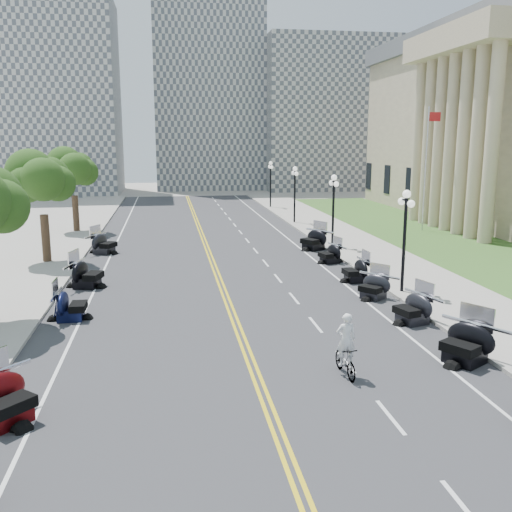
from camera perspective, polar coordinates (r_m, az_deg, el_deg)
name	(u,v)px	position (r m, az deg, el deg)	size (l,w,h in m)	color
ground	(238,329)	(23.02, -1.81, -7.30)	(160.00, 160.00, 0.00)	gray
road	(216,272)	(32.59, -3.99, -1.64)	(16.00, 90.00, 0.01)	#333335
centerline_yellow_a	(214,272)	(32.58, -4.20, -1.63)	(0.12, 90.00, 0.00)	yellow
centerline_yellow_b	(218,272)	(32.60, -3.78, -1.62)	(0.12, 90.00, 0.00)	yellow
edge_line_north	(325,268)	(33.72, 6.91, -1.23)	(0.12, 90.00, 0.00)	white
edge_line_south	(101,276)	(32.70, -15.24, -1.97)	(0.12, 90.00, 0.00)	white
lane_dash_3	(465,509)	(13.50, 20.17, -22.65)	(0.12, 2.00, 0.00)	white
lane_dash_4	(390,417)	(16.59, 13.29, -15.39)	(0.12, 2.00, 0.00)	white
lane_dash_5	(346,362)	(20.00, 8.94, -10.39)	(0.12, 2.00, 0.00)	white
lane_dash_6	(316,325)	(23.60, 5.98, -6.84)	(0.12, 2.00, 0.00)	white
lane_dash_7	(294,298)	(27.31, 3.83, -4.24)	(0.12, 2.00, 0.00)	white
lane_dash_8	(278,278)	(31.09, 2.22, -2.25)	(0.12, 2.00, 0.00)	white
lane_dash_9	(266,263)	(34.93, 0.96, -0.70)	(0.12, 2.00, 0.00)	white
lane_dash_10	(256,251)	(38.79, -0.05, 0.54)	(0.12, 2.00, 0.00)	white
lane_dash_11	(247,241)	(42.68, -0.88, 1.56)	(0.12, 2.00, 0.00)	white
lane_dash_12	(240,232)	(46.59, -1.56, 2.41)	(0.12, 2.00, 0.00)	white
lane_dash_13	(235,225)	(50.51, -2.15, 3.12)	(0.12, 2.00, 0.00)	white
lane_dash_14	(230,219)	(54.45, -2.65, 3.73)	(0.12, 2.00, 0.00)	white
lane_dash_15	(225,214)	(58.39, -3.08, 4.26)	(0.12, 2.00, 0.00)	white
lane_dash_16	(222,209)	(62.34, -3.46, 4.73)	(0.12, 2.00, 0.00)	white
lane_dash_17	(218,205)	(66.30, -3.79, 5.13)	(0.12, 2.00, 0.00)	white
lane_dash_18	(215,201)	(70.26, -4.08, 5.49)	(0.12, 2.00, 0.00)	white
lane_dash_19	(213,198)	(74.22, -4.35, 5.81)	(0.12, 2.00, 0.00)	white
sidewalk_north	(391,265)	(35.03, 13.38, -0.88)	(5.00, 90.00, 0.15)	#9E9991
sidewalk_south	(23,278)	(33.40, -22.25, -2.04)	(5.00, 90.00, 0.15)	#9E9991
lawn	(439,239)	(45.06, 17.82, 1.58)	(9.00, 60.00, 0.10)	#356023
distant_block_a	(50,98)	(85.20, -19.93, 14.67)	(18.00, 14.00, 26.00)	gray
distant_block_b	(208,88)	(90.18, -4.83, 16.36)	(16.00, 12.00, 30.00)	gray
distant_block_c	(328,115)	(90.13, 7.19, 13.77)	(20.00, 14.00, 22.00)	gray
street_lamp_2	(404,242)	(28.40, 14.60, 1.38)	(0.50, 1.20, 4.90)	black
street_lamp_3	(333,211)	(39.56, 7.72, 4.45)	(0.50, 1.20, 4.90)	black
street_lamp_4	(295,195)	(51.11, 3.89, 6.13)	(0.50, 1.20, 4.90)	black
street_lamp_5	(271,184)	(62.83, 1.46, 7.17)	(0.50, 1.20, 4.90)	black
flagpole	(426,170)	(48.32, 16.60, 8.22)	(1.10, 0.20, 10.00)	silver
tree_3	(42,186)	(36.47, -20.63, 6.61)	(4.80, 4.80, 9.20)	#235619
tree_4	(73,174)	(48.26, -17.81, 7.84)	(4.80, 4.80, 9.20)	#235619
motorcycle_n_4	(466,341)	(20.67, 20.23, -8.00)	(2.21, 2.21, 1.55)	black
motorcycle_n_5	(413,307)	(24.36, 15.40, -4.93)	(2.00, 2.00, 1.40)	black
motorcycle_n_6	(374,285)	(27.64, 11.67, -2.88)	(1.87, 1.87, 1.31)	black
motorcycle_n_7	(356,269)	(30.69, 9.95, -1.33)	(1.94, 1.94, 1.36)	black
motorcycle_n_8	(330,253)	(35.13, 7.41, 0.33)	(1.85, 1.85, 1.30)	black
motorcycle_n_9	(313,239)	(39.21, 5.77, 1.75)	(2.24, 2.24, 1.56)	black
motorcycle_s_4	(3,397)	(16.95, -23.95, -12.72)	(2.17, 2.17, 1.52)	#590A0C
motorcycle_s_6	(70,304)	(25.17, -18.08, -4.55)	(2.00, 2.00, 1.40)	black
motorcycle_s_7	(87,273)	(30.31, -16.59, -1.61)	(2.22, 2.22, 1.56)	black
motorcycle_s_9	(104,242)	(39.02, -14.98, 1.32)	(2.16, 2.16, 1.51)	black
bicycle	(345,361)	(18.72, 8.91, -10.29)	(0.49, 1.72, 1.04)	#A51414
cyclist_rider	(347,319)	(18.25, 9.05, -6.23)	(0.64, 0.42, 1.75)	white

